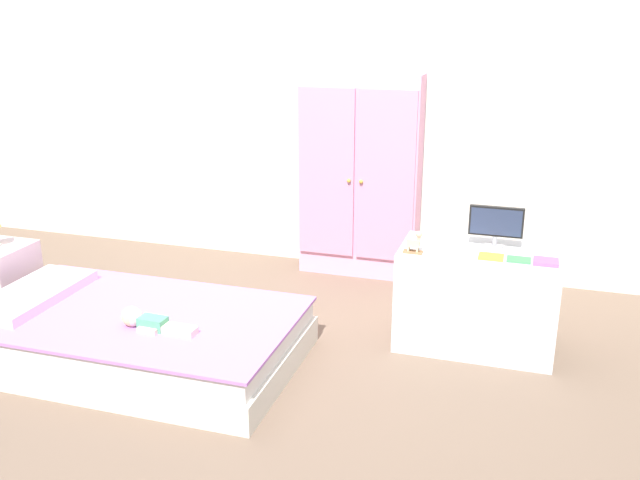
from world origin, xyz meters
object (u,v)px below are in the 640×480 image
at_px(bed, 137,337).
at_px(tv_stand, 477,298).
at_px(tv_monitor, 496,224).
at_px(book_orange, 491,257).
at_px(doll, 145,321).
at_px(rocking_horse_toy, 415,243).
at_px(wardrobe, 360,177).
at_px(book_purple, 546,262).
at_px(book_green, 519,260).

bearing_deg(bed, tv_stand, 22.64).
bearing_deg(tv_monitor, book_orange, -91.09).
xyz_separation_m(tv_monitor, book_orange, (-0.00, -0.17, -0.12)).
height_order(doll, rocking_horse_toy, rocking_horse_toy).
height_order(wardrobe, tv_monitor, wardrobe).
bearing_deg(doll, rocking_horse_toy, 29.67).
xyz_separation_m(bed, rocking_horse_toy, (1.30, 0.53, 0.46)).
distance_m(doll, book_orange, 1.71).
bearing_deg(book_orange, book_purple, 0.00).
bearing_deg(tv_monitor, tv_stand, -130.24).
relative_size(doll, tv_monitor, 1.44).
bearing_deg(book_green, tv_stand, 152.80).
height_order(rocking_horse_toy, book_orange, rocking_horse_toy).
bearing_deg(book_green, wardrobe, 137.60).
bearing_deg(book_green, book_orange, 180.00).
xyz_separation_m(tv_stand, book_orange, (0.06, -0.10, 0.27)).
relative_size(doll, book_green, 3.43).
bearing_deg(doll, book_orange, 24.64).
relative_size(tv_stand, tv_monitor, 2.93).
bearing_deg(tv_monitor, wardrobe, 139.57).
bearing_deg(tv_stand, book_purple, -17.25).
xyz_separation_m(doll, tv_monitor, (1.54, 0.88, 0.36)).
relative_size(bed, book_green, 14.13).
xyz_separation_m(doll, book_green, (1.67, 0.70, 0.24)).
xyz_separation_m(doll, book_purple, (1.79, 0.70, 0.25)).
bearing_deg(tv_monitor, bed, -155.96).
distance_m(book_orange, book_green, 0.13).
bearing_deg(rocking_horse_toy, book_orange, 6.44).
bearing_deg(tv_monitor, book_purple, -34.24).
bearing_deg(book_purple, book_green, -180.00).
relative_size(bed, tv_stand, 2.01).
xyz_separation_m(bed, book_purple, (1.93, 0.57, 0.41)).
xyz_separation_m(tv_monitor, book_green, (0.13, -0.17, -0.12)).
distance_m(rocking_horse_toy, book_orange, 0.38).
bearing_deg(book_purple, doll, -158.57).
height_order(bed, book_orange, book_orange).
bearing_deg(bed, rocking_horse_toy, 22.25).
relative_size(wardrobe, tv_monitor, 4.84).
height_order(tv_monitor, book_orange, tv_monitor).
bearing_deg(book_orange, doll, -155.36).
bearing_deg(wardrobe, book_purple, -39.17).
bearing_deg(rocking_horse_toy, bed, -157.75).
distance_m(book_orange, book_purple, 0.26).
relative_size(bed, doll, 4.11).
xyz_separation_m(doll, rocking_horse_toy, (1.16, 0.66, 0.29)).
bearing_deg(tv_stand, tv_monitor, 49.76).
relative_size(doll, rocking_horse_toy, 3.31).
height_order(wardrobe, book_purple, wardrobe).
relative_size(wardrobe, book_green, 11.58).
height_order(bed, wardrobe, wardrobe).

